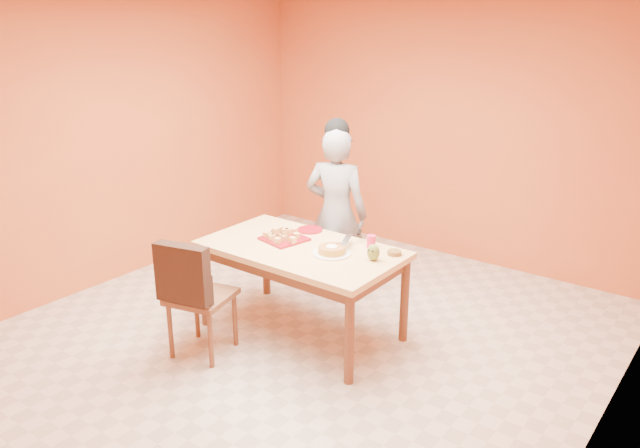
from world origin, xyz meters
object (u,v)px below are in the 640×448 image
Objects in this scene: dining_chair at (199,294)px; red_dinner_plate at (310,230)px; checker_tin at (394,253)px; dining_table at (301,258)px; pastry_platter at (284,239)px; sponge_cake at (332,250)px; egg_ornament at (373,252)px; person at (336,214)px; magenta_glass at (371,242)px.

red_dinner_plate is (0.23, 1.08, 0.26)m from dining_chair.
red_dinner_plate is at bearing 63.61° from dining_chair.
dining_table is at bearing -156.13° from checker_tin.
pastry_platter reaches higher than red_dinner_plate.
red_dinner_plate is at bearing 85.40° from pastry_platter.
pastry_platter is (-0.21, 0.04, 0.10)m from dining_table.
sponge_cake is 1.67× the size of egg_ornament.
checker_tin is (0.68, 0.30, 0.11)m from dining_table.
sponge_cake is at bearing -34.92° from red_dinner_plate.
person is at bearing 105.29° from dining_table.
checker_tin is (0.89, -0.47, -0.02)m from person.
person is 0.91m from sponge_cake.
dining_chair is at bearing -105.04° from pastry_platter.
dining_chair is 1.36m from egg_ornament.
red_dinner_plate is 0.87m from checker_tin.
checker_tin is at bearing 16.34° from pastry_platter.
checker_tin is at bearing -5.19° from magenta_glass.
magenta_glass is at bearing 35.33° from dining_table.
magenta_glass reaches higher than red_dinner_plate.
checker_tin is (0.89, 0.26, 0.01)m from pastry_platter.
sponge_cake is (0.50, -0.76, 0.00)m from person.
person reaches higher than dining_table.
dining_chair is at bearing -133.24° from sponge_cake.
dining_chair is 3.03× the size of pastry_platter.
egg_ornament is at bearing 24.79° from dining_chair.
person is 12.46× the size of egg_ornament.
person is 0.74m from pastry_platter.
dining_chair reaches higher than sponge_cake.
pastry_platter is 2.51× the size of egg_ornament.
dining_chair is 1.07m from sponge_cake.
magenta_glass is 0.94× the size of checker_tin.
sponge_cake reaches higher than dining_table.
egg_ornament is (0.80, -0.25, 0.06)m from red_dinner_plate.
pastry_platter is at bearing -157.01° from magenta_glass.
egg_ornament is (0.82, -0.67, 0.03)m from person.
person reaches higher than dining_chair.
person reaches higher than checker_tin.
checker_tin is (0.23, -0.02, -0.03)m from magenta_glass.
dining_chair is 7.59× the size of egg_ornament.
person is 0.81m from magenta_glass.
egg_ornament reaches higher than checker_tin.
person is at bearing 145.68° from magenta_glass.
egg_ornament is at bearing -17.14° from red_dinner_plate.
person is at bearing 93.59° from red_dinner_plate.
person is at bearing 90.14° from pastry_platter.
dining_chair is 1.55m from person.
egg_ornament is (0.32, 0.08, 0.03)m from sponge_cake.
sponge_cake is 0.34m from egg_ornament.
person is 7.25× the size of red_dinner_plate.
dining_chair is 1.14m from red_dinner_plate.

